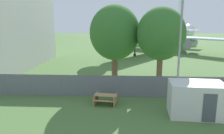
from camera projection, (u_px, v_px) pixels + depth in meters
perimeter_fence at (120, 86)px, 18.70m from camera, size 56.07×0.07×1.89m
airplane at (158, 34)px, 47.57m from camera, size 26.50×33.54×12.51m
portable_cabin at (196, 99)px, 14.99m from camera, size 3.78×2.61×2.32m
picnic_bench_near_cabin at (105, 98)px, 17.16m from camera, size 1.92×1.61×0.76m
tree_near_hangar at (161, 34)px, 19.79m from camera, size 4.41×4.41×7.72m
tree_left_of_cabin at (115, 33)px, 21.65m from camera, size 4.98×4.98×8.05m
light_mast at (180, 36)px, 16.65m from camera, size 0.44×0.44×8.83m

